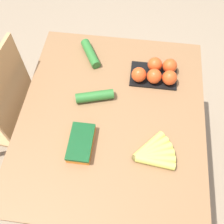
{
  "coord_description": "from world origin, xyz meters",
  "views": [
    {
      "loc": [
        -0.67,
        -0.08,
        1.93
      ],
      "look_at": [
        0.0,
        0.0,
        0.79
      ],
      "focal_mm": 42.0,
      "sensor_mm": 36.0,
      "label": 1
    }
  ],
  "objects_px": {
    "banana_bunch": "(153,154)",
    "cucumber_near": "(95,96)",
    "chair": "(6,110)",
    "tomato_pack": "(157,72)",
    "cucumber_far": "(91,54)",
    "carrot_bag": "(81,143)"
  },
  "relations": [
    {
      "from": "tomato_pack",
      "to": "chair",
      "type": "bearing_deg",
      "value": 101.06
    },
    {
      "from": "chair",
      "to": "cucumber_far",
      "type": "xyz_separation_m",
      "value": [
        0.28,
        -0.52,
        0.28
      ]
    },
    {
      "from": "chair",
      "to": "banana_bunch",
      "type": "xyz_separation_m",
      "value": [
        -0.29,
        -0.91,
        0.28
      ]
    },
    {
      "from": "chair",
      "to": "cucumber_far",
      "type": "distance_m",
      "value": 0.66
    },
    {
      "from": "cucumber_far",
      "to": "cucumber_near",
      "type": "bearing_deg",
      "value": -166.14
    },
    {
      "from": "cucumber_far",
      "to": "chair",
      "type": "bearing_deg",
      "value": 118.68
    },
    {
      "from": "chair",
      "to": "banana_bunch",
      "type": "height_order",
      "value": "chair"
    },
    {
      "from": "chair",
      "to": "cucumber_near",
      "type": "bearing_deg",
      "value": 94.67
    },
    {
      "from": "carrot_bag",
      "to": "cucumber_far",
      "type": "xyz_separation_m",
      "value": [
        0.57,
        0.05,
        -0.0
      ]
    },
    {
      "from": "carrot_bag",
      "to": "cucumber_near",
      "type": "bearing_deg",
      "value": -4.77
    },
    {
      "from": "cucumber_near",
      "to": "carrot_bag",
      "type": "bearing_deg",
      "value": 175.23
    },
    {
      "from": "tomato_pack",
      "to": "cucumber_near",
      "type": "height_order",
      "value": "tomato_pack"
    },
    {
      "from": "tomato_pack",
      "to": "carrot_bag",
      "type": "xyz_separation_m",
      "value": [
        -0.46,
        0.34,
        -0.02
      ]
    },
    {
      "from": "carrot_bag",
      "to": "banana_bunch",
      "type": "bearing_deg",
      "value": -91.39
    },
    {
      "from": "banana_bunch",
      "to": "cucumber_near",
      "type": "distance_m",
      "value": 0.43
    },
    {
      "from": "cucumber_near",
      "to": "chair",
      "type": "bearing_deg",
      "value": 89.01
    },
    {
      "from": "banana_bunch",
      "to": "tomato_pack",
      "type": "xyz_separation_m",
      "value": [
        0.47,
        0.0,
        0.02
      ]
    },
    {
      "from": "banana_bunch",
      "to": "cucumber_far",
      "type": "relative_size",
      "value": 1.01
    },
    {
      "from": "cucumber_near",
      "to": "cucumber_far",
      "type": "xyz_separation_m",
      "value": [
        0.29,
        0.07,
        0.0
      ]
    },
    {
      "from": "tomato_pack",
      "to": "cucumber_far",
      "type": "height_order",
      "value": "tomato_pack"
    },
    {
      "from": "carrot_bag",
      "to": "cucumber_far",
      "type": "bearing_deg",
      "value": 5.04
    },
    {
      "from": "chair",
      "to": "carrot_bag",
      "type": "relative_size",
      "value": 5.1
    }
  ]
}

